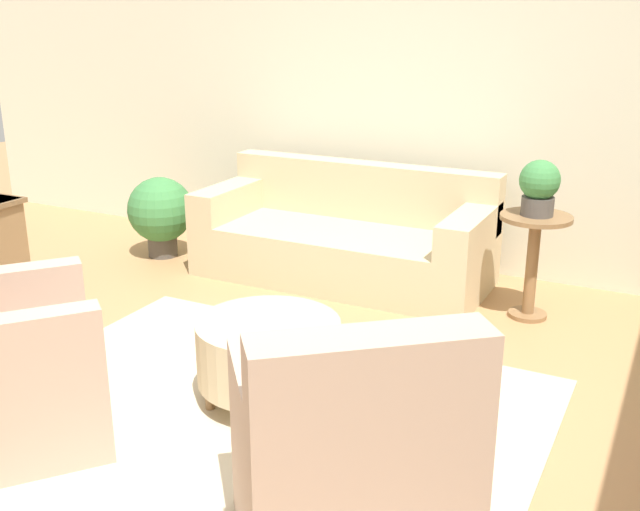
# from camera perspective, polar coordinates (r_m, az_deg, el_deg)

# --- Properties ---
(ground_plane) EXTENTS (16.00, 16.00, 0.00)m
(ground_plane) POSITION_cam_1_polar(r_m,az_deg,el_deg) (3.93, -5.73, -12.42)
(ground_plane) COLOR #AD7F51
(wall_back) EXTENTS (9.61, 0.12, 2.80)m
(wall_back) POSITION_cam_1_polar(r_m,az_deg,el_deg) (6.02, 8.96, 12.32)
(wall_back) COLOR beige
(wall_back) RESTS_ON ground_plane
(rug) EXTENTS (2.89, 2.40, 0.01)m
(rug) POSITION_cam_1_polar(r_m,az_deg,el_deg) (3.93, -5.73, -12.35)
(rug) COLOR beige
(rug) RESTS_ON ground_plane
(couch) EXTENTS (2.23, 0.95, 0.85)m
(couch) POSITION_cam_1_polar(r_m,az_deg,el_deg) (5.80, 1.94, 1.25)
(couch) COLOR #C6B289
(couch) RESTS_ON ground_plane
(armchair_left) EXTENTS (1.09, 1.08, 1.02)m
(armchair_left) POSITION_cam_1_polar(r_m,az_deg,el_deg) (3.85, -22.91, -7.81)
(armchair_left) COLOR tan
(armchair_left) RESTS_ON rug
(armchair_right) EXTENTS (1.09, 1.08, 1.02)m
(armchair_right) POSITION_cam_1_polar(r_m,az_deg,el_deg) (2.85, 2.46, -15.82)
(armchair_right) COLOR tan
(armchair_right) RESTS_ON rug
(ottoman_table) EXTENTS (0.76, 0.76, 0.45)m
(ottoman_table) POSITION_cam_1_polar(r_m,az_deg,el_deg) (3.96, -3.93, -7.26)
(ottoman_table) COLOR #C6B289
(ottoman_table) RESTS_ON rug
(side_table) EXTENTS (0.47, 0.47, 0.72)m
(side_table) POSITION_cam_1_polar(r_m,az_deg,el_deg) (5.17, 15.94, 0.38)
(side_table) COLOR olive
(side_table) RESTS_ON ground_plane
(potted_plant_on_side_table) EXTENTS (0.26, 0.26, 0.37)m
(potted_plant_on_side_table) POSITION_cam_1_polar(r_m,az_deg,el_deg) (5.06, 16.37, 5.09)
(potted_plant_on_side_table) COLOR #4C4742
(potted_plant_on_side_table) RESTS_ON side_table
(potted_plant_floor) EXTENTS (0.55, 0.55, 0.68)m
(potted_plant_floor) POSITION_cam_1_polar(r_m,az_deg,el_deg) (6.42, -12.06, 3.27)
(potted_plant_floor) COLOR #4C4742
(potted_plant_floor) RESTS_ON ground_plane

